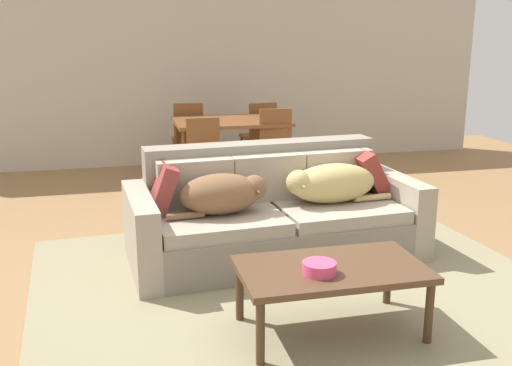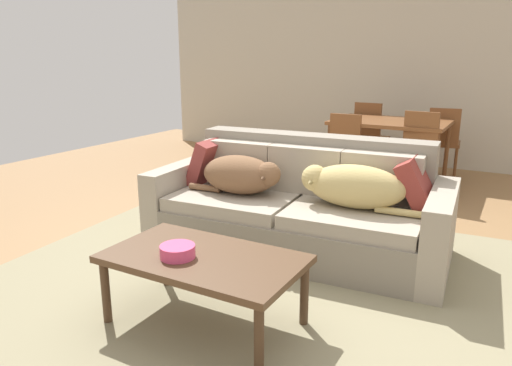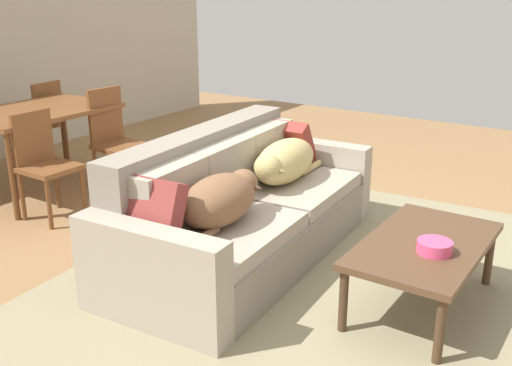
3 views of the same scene
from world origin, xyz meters
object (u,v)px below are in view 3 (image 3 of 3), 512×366
object	(u,v)px
coffee_table	(424,249)
dining_table	(38,117)
dining_chair_near_right	(114,136)
dining_chair_near_left	(44,160)
dog_on_right_cushion	(284,162)
dining_chair_far_right	(42,120)
couch	(239,211)
throw_pillow_by_right_arm	(289,144)
dog_on_left_cushion	(221,199)
throw_pillow_by_left_arm	(151,212)
bowl_on_coffee_table	(435,247)

from	to	relation	value
coffee_table	dining_table	distance (m)	3.64
dining_chair_near_right	dining_chair_near_left	bearing A→B (deg)	-172.25
dog_on_right_cushion	dining_chair_far_right	distance (m)	3.04
couch	throw_pillow_by_right_arm	distance (m)	0.92
coffee_table	dining_chair_near_right	xyz separation A→B (m)	(0.53, 3.10, 0.13)
couch	throw_pillow_by_right_arm	size ratio (longest dim) A/B	6.04
dog_on_left_cushion	dining_chair_near_left	size ratio (longest dim) A/B	0.88
couch	throw_pillow_by_right_arm	bearing A→B (deg)	3.38
couch	coffee_table	xyz separation A→B (m)	(0.00, -1.33, 0.05)
throw_pillow_by_left_arm	dining_chair_near_right	size ratio (longest dim) A/B	0.41
couch	dining_chair_near_right	world-z (taller)	dining_chair_near_right
dog_on_left_cushion	dog_on_right_cushion	world-z (taller)	dog_on_right_cushion
couch	dog_on_left_cushion	bearing A→B (deg)	-161.55
dining_chair_far_right	dining_chair_near_right	bearing A→B (deg)	79.57
couch	dining_chair_near_left	bearing A→B (deg)	95.18
couch	dog_on_right_cushion	bearing A→B (deg)	-16.01
throw_pillow_by_right_arm	dining_chair_near_right	world-z (taller)	dining_chair_near_right
dog_on_left_cushion	dining_chair_far_right	bearing A→B (deg)	67.31
couch	bowl_on_coffee_table	world-z (taller)	couch
dining_chair_near_right	throw_pillow_by_right_arm	bearing A→B (deg)	-73.71
dining_chair_near_right	dog_on_left_cushion	bearing A→B (deg)	-111.34
throw_pillow_by_right_arm	bowl_on_coffee_table	xyz separation A→B (m)	(-0.97, -1.53, -0.15)
couch	dog_on_right_cushion	xyz separation A→B (m)	(0.45, -0.10, 0.27)
throw_pillow_by_left_arm	dining_chair_near_right	distance (m)	2.28
coffee_table	dining_chair_near_left	bearing A→B (deg)	95.30
throw_pillow_by_left_arm	throw_pillow_by_right_arm	size ratio (longest dim) A/B	1.01
dog_on_left_cushion	coffee_table	size ratio (longest dim) A/B	0.70
couch	dog_on_left_cushion	xyz separation A→B (m)	(-0.43, -0.18, 0.26)
throw_pillow_by_left_arm	dining_chair_near_right	world-z (taller)	dining_chair_near_right
throw_pillow_by_right_arm	dining_chair_near_left	size ratio (longest dim) A/B	0.44
coffee_table	dining_chair_near_right	size ratio (longest dim) A/B	1.17
bowl_on_coffee_table	dog_on_right_cushion	bearing A→B (deg)	67.26
couch	coffee_table	world-z (taller)	couch
dining_table	dining_chair_far_right	size ratio (longest dim) A/B	1.44
throw_pillow_by_right_arm	dining_chair_near_right	bearing A→B (deg)	101.42
throw_pillow_by_right_arm	coffee_table	size ratio (longest dim) A/B	0.35
dog_on_right_cushion	dining_chair_near_right	xyz separation A→B (m)	(0.08, 1.87, -0.09)
throw_pillow_by_left_arm	dining_chair_near_left	world-z (taller)	dining_chair_near_left
bowl_on_coffee_table	dining_chair_near_left	size ratio (longest dim) A/B	0.22
dining_chair_near_right	dining_table	bearing A→B (deg)	133.58
dining_table	dining_chair_near_right	size ratio (longest dim) A/B	1.36
throw_pillow_by_left_arm	coffee_table	xyz separation A→B (m)	(0.88, -1.32, -0.23)
bowl_on_coffee_table	dining_chair_near_left	distance (m)	3.16
dog_on_left_cushion	dining_chair_near_right	distance (m)	2.18
dining_chair_near_left	dog_on_left_cushion	bearing A→B (deg)	-93.95
dog_on_right_cushion	dining_chair_near_left	world-z (taller)	dining_chair_near_left
dining_table	throw_pillow_by_left_arm	bearing A→B (deg)	-113.25
couch	throw_pillow_by_right_arm	xyz separation A→B (m)	(0.87, 0.11, 0.28)
couch	bowl_on_coffee_table	size ratio (longest dim) A/B	11.95
throw_pillow_by_right_arm	bowl_on_coffee_table	distance (m)	1.82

